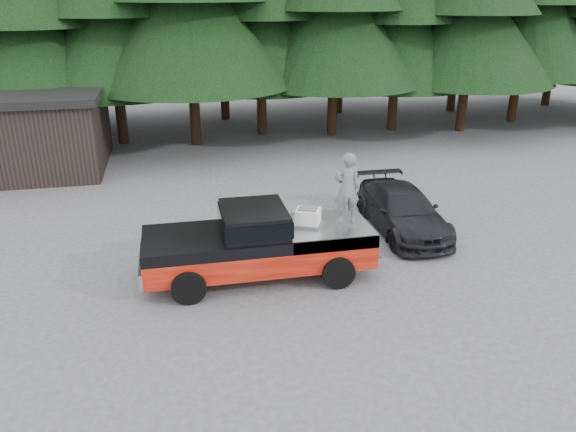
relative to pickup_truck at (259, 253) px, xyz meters
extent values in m
plane|color=#454547|center=(0.21, -0.33, -0.67)|extent=(120.00, 120.00, 0.00)
cube|color=black|center=(-0.10, 0.00, 0.96)|extent=(1.66, 1.90, 0.59)
cube|color=white|center=(1.31, 0.04, 0.87)|extent=(0.76, 0.71, 0.42)
imported|color=#5C5D63|center=(2.32, -0.01, 1.61)|extent=(0.70, 0.47, 1.89)
imported|color=black|center=(4.85, 2.11, 0.00)|extent=(1.90, 4.61, 1.33)
cube|color=black|center=(-8.79, 11.67, 0.83)|extent=(8.00, 6.00, 3.00)
camera|label=1|loc=(-1.96, -12.96, 6.30)|focal=35.00mm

